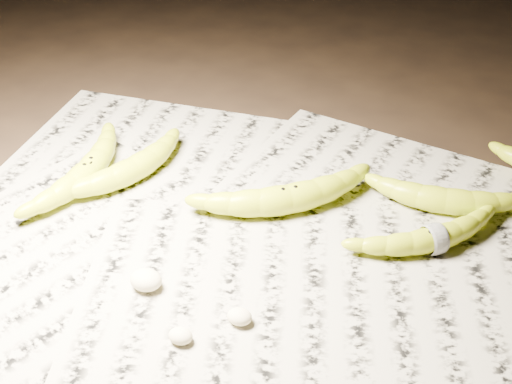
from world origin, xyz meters
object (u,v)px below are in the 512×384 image
(banana_left_a, at_px, (88,169))
(banana_taped, at_px, (434,236))
(banana_left_b, at_px, (133,167))
(banana_upper_a, at_px, (446,198))
(banana_center, at_px, (289,197))

(banana_left_a, xyz_separation_m, banana_taped, (0.49, 0.03, -0.00))
(banana_left_a, height_order, banana_left_b, same)
(banana_taped, height_order, banana_upper_a, banana_upper_a)
(banana_center, relative_size, banana_taped, 1.16)
(banana_left_a, bearing_deg, banana_upper_a, -78.19)
(banana_left_b, bearing_deg, banana_taped, -68.31)
(banana_left_b, xyz_separation_m, banana_taped, (0.43, -0.00, -0.00))
(banana_center, distance_m, banana_upper_a, 0.21)
(banana_left_a, height_order, banana_upper_a, same)
(banana_left_a, relative_size, banana_taped, 1.09)
(banana_left_b, xyz_separation_m, banana_center, (0.23, 0.01, 0.00))
(banana_taped, bearing_deg, banana_center, 135.78)
(banana_center, bearing_deg, banana_left_b, 144.26)
(banana_left_a, height_order, banana_center, banana_center)
(banana_center, bearing_deg, banana_taped, -40.58)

